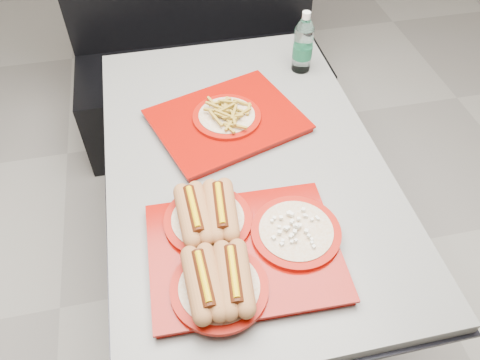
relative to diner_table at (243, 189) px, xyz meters
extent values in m
plane|color=#9E998E|center=(0.00, 0.00, -0.58)|extent=(6.00, 6.00, 0.00)
cylinder|color=black|center=(0.00, 0.00, -0.56)|extent=(0.52, 0.52, 0.05)
cylinder|color=black|center=(0.00, 0.00, -0.20)|extent=(0.11, 0.11, 0.66)
cube|color=black|center=(0.00, 0.00, 0.12)|extent=(0.92, 1.42, 0.01)
cube|color=gray|center=(0.00, 0.00, 0.15)|extent=(0.90, 1.40, 0.04)
cube|color=black|center=(0.00, 1.02, -0.36)|extent=(1.30, 0.55, 0.45)
cube|color=#8B0A03|center=(-0.08, -0.38, 0.18)|extent=(0.52, 0.41, 0.02)
cube|color=#8B0A03|center=(-0.08, -0.38, 0.19)|extent=(0.53, 0.42, 0.01)
cylinder|color=#980E05|center=(-0.17, -0.48, 0.20)|extent=(0.25, 0.25, 0.01)
cylinder|color=beige|center=(-0.17, -0.48, 0.21)|extent=(0.21, 0.21, 0.01)
cylinder|color=#980E05|center=(-0.16, -0.26, 0.20)|extent=(0.25, 0.25, 0.01)
cylinder|color=beige|center=(-0.16, -0.26, 0.21)|extent=(0.21, 0.21, 0.01)
cylinder|color=#980E05|center=(0.07, -0.36, 0.20)|extent=(0.25, 0.25, 0.01)
cylinder|color=beige|center=(0.07, -0.36, 0.21)|extent=(0.21, 0.21, 0.01)
cube|color=#8B0A03|center=(-0.02, 0.17, 0.17)|extent=(0.57, 0.50, 0.02)
cube|color=#8B0A03|center=(-0.02, 0.17, 0.19)|extent=(0.59, 0.52, 0.01)
cylinder|color=#980E05|center=(-0.02, 0.17, 0.20)|extent=(0.24, 0.24, 0.01)
cylinder|color=beige|center=(-0.02, 0.17, 0.21)|extent=(0.20, 0.20, 0.01)
cylinder|color=silver|center=(0.33, 0.44, 0.26)|extent=(0.07, 0.07, 0.18)
cylinder|color=#155736|center=(0.33, 0.44, 0.25)|extent=(0.08, 0.08, 0.05)
cone|color=silver|center=(0.33, 0.44, 0.37)|extent=(0.07, 0.07, 0.04)
cylinder|color=silver|center=(0.33, 0.44, 0.40)|extent=(0.03, 0.03, 0.02)
camera|label=1|loc=(-0.24, -1.07, 1.26)|focal=35.00mm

